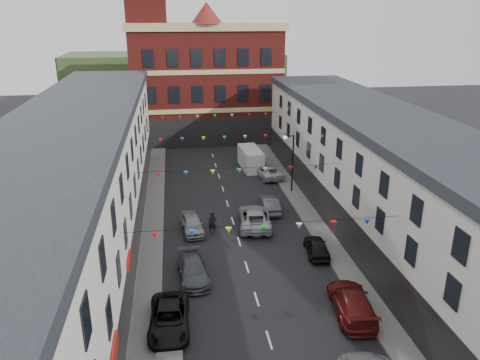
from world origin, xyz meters
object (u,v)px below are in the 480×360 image
car_left_d (193,270)px  car_right_f (269,171)px  street_lamp (290,156)px  car_right_d (317,247)px  car_right_c (352,302)px  white_van (251,159)px  pedestrian (212,223)px  moving_car (255,217)px  car_right_e (269,204)px  car_left_e (192,224)px  car_left_c (169,318)px

car_left_d → car_right_f: size_ratio=0.95×
street_lamp → car_right_d: bearing=-94.7°
car_right_c → white_van: bearing=-80.0°
car_left_d → car_right_c: car_right_c is taller
car_right_d → pedestrian: 8.83m
moving_car → car_right_e: bearing=-116.2°
car_right_e → pedestrian: pedestrian is taller
car_right_d → white_van: bearing=-79.6°
car_right_e → white_van: bearing=-90.0°
white_van → pedestrian: (-5.90, -16.45, -0.24)m
car_left_e → pedestrian: 1.74m
car_right_c → car_right_e: car_right_c is taller
moving_car → car_left_d: bearing=60.3°
car_right_d → car_right_c: bearing=95.6°
car_left_d → moving_car: (5.64, 7.74, 0.11)m
car_right_e → moving_car: 3.43m
car_left_c → white_van: white_van is taller
car_left_d → car_right_f: bearing=60.4°
car_right_e → car_right_f: 9.41m
car_right_e → white_van: white_van is taller
car_left_c → white_van: bearing=73.6°
car_left_d → car_left_e: car_left_e is taller
car_left_e → pedestrian: pedestrian is taller
car_right_f → moving_car: moving_car is taller
car_right_d → car_right_e: bearing=-71.3°
car_left_c → car_right_e: 18.25m
moving_car → car_left_c: bearing=67.1°
street_lamp → car_right_e: size_ratio=1.42×
street_lamp → car_left_d: street_lamp is taller
street_lamp → car_right_f: (-1.15, 4.88, -3.22)m
street_lamp → car_left_c: (-12.05, -20.18, -3.22)m
car_left_e → car_right_e: (7.20, 3.27, -0.02)m
car_left_c → car_right_d: (11.00, 7.29, -0.04)m
car_left_e → white_van: 17.61m
street_lamp → car_left_e: size_ratio=1.43×
car_right_c → car_right_e: size_ratio=1.28×
car_right_d → car_right_e: 8.74m
car_right_c → pedestrian: size_ratio=2.89×
street_lamp → car_right_c: size_ratio=1.11×
car_left_e → white_van: white_van is taller
car_left_d → car_right_c: bearing=-34.3°
car_left_d → car_right_e: size_ratio=1.11×
car_left_e → moving_car: 5.37m
white_van → car_right_c: bearing=-90.5°
car_left_e → street_lamp: bearing=31.3°
moving_car → white_van: (2.19, 15.52, 0.38)m
car_left_d → car_left_e: bearing=83.2°
car_left_c → car_right_f: car_left_c is taller
white_van → car_right_e: bearing=-95.1°
white_van → car_right_d: bearing=-89.3°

